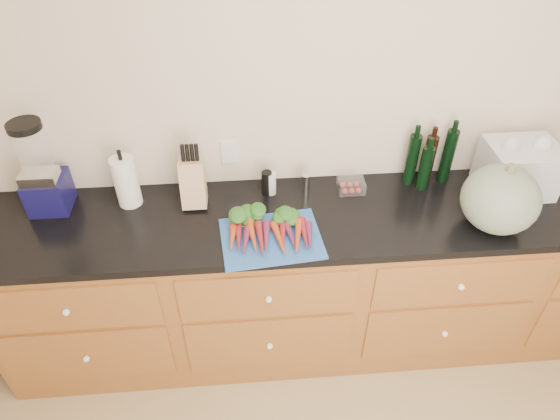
{
  "coord_description": "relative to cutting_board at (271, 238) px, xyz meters",
  "views": [
    {
      "loc": [
        -0.52,
        -0.49,
        2.49
      ],
      "look_at": [
        -0.38,
        1.2,
        1.06
      ],
      "focal_mm": 32.0,
      "sensor_mm": 36.0,
      "label": 1
    }
  ],
  "objects": [
    {
      "name": "wall_back",
      "position": [
        0.42,
        0.48,
        0.35
      ],
      "size": [
        4.1,
        0.05,
        2.6
      ],
      "primitive_type": "cube",
      "color": "beige",
      "rests_on": "ground"
    },
    {
      "name": "cabinets",
      "position": [
        0.42,
        0.16,
        -0.5
      ],
      "size": [
        3.6,
        0.64,
        0.9
      ],
      "color": "brown",
      "rests_on": "ground"
    },
    {
      "name": "countertop",
      "position": [
        0.42,
        0.16,
        -0.03
      ],
      "size": [
        3.64,
        0.62,
        0.04
      ],
      "primitive_type": "cube",
      "color": "black",
      "rests_on": "cabinets"
    },
    {
      "name": "cutting_board",
      "position": [
        0.0,
        0.0,
        0.0
      ],
      "size": [
        0.48,
        0.38,
        0.01
      ],
      "primitive_type": "cube",
      "rotation": [
        0.0,
        0.0,
        0.1
      ],
      "color": "#2758AB",
      "rests_on": "countertop"
    },
    {
      "name": "carrots",
      "position": [
        -0.0,
        0.04,
        0.03
      ],
      "size": [
        0.38,
        0.28,
        0.05
      ],
      "color": "#C84217",
      "rests_on": "cutting_board"
    },
    {
      "name": "squash",
      "position": [
        1.03,
        0.01,
        0.15
      ],
      "size": [
        0.34,
        0.34,
        0.31
      ],
      "primitive_type": "ellipsoid",
      "color": "slate",
      "rests_on": "countertop"
    },
    {
      "name": "blender_appliance",
      "position": [
        -1.04,
        0.32,
        0.2
      ],
      "size": [
        0.18,
        0.18,
        0.46
      ],
      "color": "#100E43",
      "rests_on": "countertop"
    },
    {
      "name": "paper_towel",
      "position": [
        -0.67,
        0.32,
        0.12
      ],
      "size": [
        0.11,
        0.11,
        0.26
      ],
      "primitive_type": "cylinder",
      "color": "white",
      "rests_on": "countertop"
    },
    {
      "name": "knife_block",
      "position": [
        -0.35,
        0.3,
        0.11
      ],
      "size": [
        0.12,
        0.12,
        0.23
      ],
      "primitive_type": "cube",
      "color": "tan",
      "rests_on": "countertop"
    },
    {
      "name": "grinder_salt",
      "position": [
        0.02,
        0.34,
        0.05
      ],
      "size": [
        0.05,
        0.05,
        0.12
      ],
      "primitive_type": "cylinder",
      "color": "silver",
      "rests_on": "countertop"
    },
    {
      "name": "grinder_pepper",
      "position": [
        0.0,
        0.34,
        0.06
      ],
      "size": [
        0.05,
        0.05,
        0.13
      ],
      "primitive_type": "cylinder",
      "color": "black",
      "rests_on": "countertop"
    },
    {
      "name": "canister_chrome",
      "position": [
        0.2,
        0.34,
        0.04
      ],
      "size": [
        0.04,
        0.04,
        0.1
      ],
      "primitive_type": "cylinder",
      "color": "silver",
      "rests_on": "countertop"
    },
    {
      "name": "tomato_box",
      "position": [
        0.43,
        0.33,
        0.02
      ],
      "size": [
        0.13,
        0.1,
        0.06
      ],
      "primitive_type": "cube",
      "color": "white",
      "rests_on": "countertop"
    },
    {
      "name": "bottles",
      "position": [
        0.82,
        0.37,
        0.13
      ],
      "size": [
        0.24,
        0.12,
        0.29
      ],
      "color": "black",
      "rests_on": "countertop"
    },
    {
      "name": "grocery_bag",
      "position": [
        1.25,
        0.28,
        0.12
      ],
      "size": [
        0.34,
        0.27,
        0.25
      ],
      "primitive_type": null,
      "rotation": [
        0.0,
        0.0,
        0.0
      ],
      "color": "silver",
      "rests_on": "countertop"
    }
  ]
}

